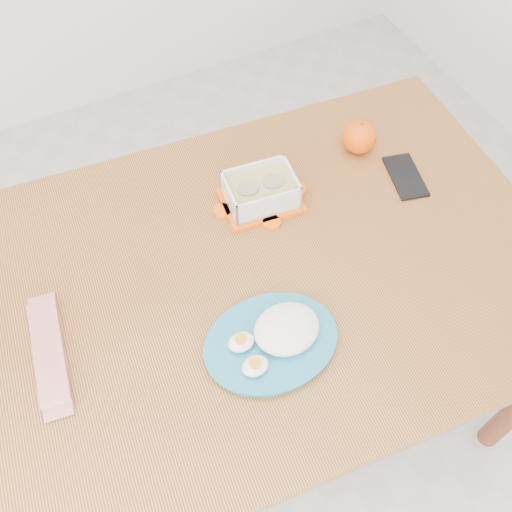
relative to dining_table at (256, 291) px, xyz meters
name	(u,v)px	position (x,y,z in m)	size (l,w,h in m)	color
ground	(226,444)	(-0.16, -0.10, -0.67)	(3.50, 3.50, 0.00)	#B7B7B2
dining_table	(256,291)	(0.00, 0.00, 0.00)	(1.45, 1.03, 0.75)	#AD6F31
food_container	(261,191)	(0.10, 0.18, 0.12)	(0.20, 0.16, 0.08)	#FF5D07
orange_fruit	(360,137)	(0.41, 0.22, 0.13)	(0.09, 0.09, 0.09)	#FF3A05
rice_plate	(276,337)	(-0.04, -0.17, 0.11)	(0.29, 0.29, 0.07)	#19728C
candy_bar	(49,352)	(-0.46, 0.01, 0.09)	(0.24, 0.06, 0.02)	red
smartphone	(405,176)	(0.46, 0.09, 0.09)	(0.07, 0.15, 0.01)	black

